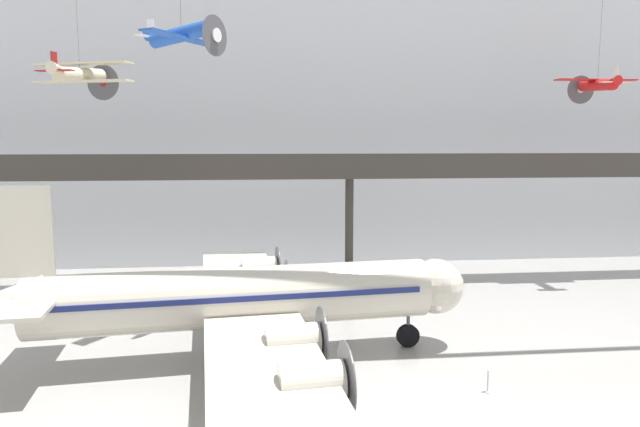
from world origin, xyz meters
name	(u,v)px	position (x,y,z in m)	size (l,w,h in m)	color
ground_plane	(440,422)	(0.00, 0.00, 0.00)	(260.00, 260.00, 0.00)	#9E9B96
hangar_back_wall	(337,111)	(0.00, 32.95, 14.52)	(140.00, 3.00, 29.04)	silver
mezzanine_walkway	(351,174)	(0.00, 24.09, 9.04)	(110.00, 3.20, 10.73)	#38332D
airliner_silver_main	(234,298)	(-8.89, 7.80, 3.42)	(26.54, 30.28, 9.59)	beige
suspended_plane_cream_biplane	(80,74)	(-19.46, 18.93, 16.20)	(7.13, 6.06, 8.82)	beige
suspended_plane_blue_trainer	(182,35)	(-12.00, 13.86, 18.05)	(5.59, 6.14, 6.92)	#1E4CAD
suspended_plane_red_highwing	(597,84)	(19.67, 22.19, 16.24)	(6.62, 5.41, 8.63)	red
stanchion_barrier	(488,385)	(3.11, 2.56, 0.33)	(0.36, 0.36, 1.08)	#B2B5BA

